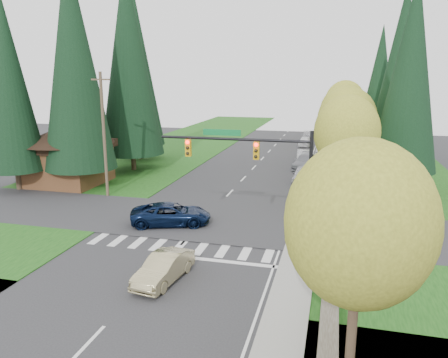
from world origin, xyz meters
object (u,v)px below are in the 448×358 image
at_px(parked_car_d, 305,142).
at_px(parked_car_e, 308,136).
at_px(sedan_champagne, 164,268).
at_px(parked_car_c, 303,156).
at_px(parked_car_b, 305,162).
at_px(suv_navy, 171,214).
at_px(parked_car_a, 302,175).

distance_m(parked_car_d, parked_car_e, 6.15).
relative_size(sedan_champagne, parked_car_c, 1.03).
xyz_separation_m(parked_car_c, parked_car_e, (-0.67, 17.72, -0.02)).
bearing_deg(sedan_champagne, parked_car_b, 88.54).
xyz_separation_m(parked_car_b, parked_car_d, (-1.23, 15.67, -0.09)).
xyz_separation_m(sedan_champagne, parked_car_e, (3.40, 50.24, -0.04)).
xyz_separation_m(parked_car_c, parked_car_d, (-0.67, 11.57, 0.02)).
bearing_deg(suv_navy, parked_car_d, -28.11).
bearing_deg(parked_car_b, parked_car_a, -81.16).
distance_m(suv_navy, parked_car_b, 21.88).
distance_m(sedan_champagne, parked_car_a, 22.65).
bearing_deg(parked_car_d, suv_navy, -98.00).
distance_m(suv_navy, parked_car_e, 42.87).
height_order(sedan_champagne, parked_car_a, parked_car_a).
height_order(parked_car_b, parked_car_e, parked_car_b).
relative_size(parked_car_c, parked_car_e, 0.91).
distance_m(sedan_champagne, parked_car_b, 28.79).
distance_m(parked_car_a, parked_car_d, 22.00).
height_order(parked_car_a, parked_car_e, parked_car_a).
bearing_deg(parked_car_c, suv_navy, -109.16).
bearing_deg(parked_car_e, parked_car_c, -89.96).
xyz_separation_m(parked_car_d, parked_car_e, (0.00, 6.15, -0.04)).
distance_m(suv_navy, parked_car_d, 36.79).
distance_m(sedan_champagne, parked_car_e, 50.35).
bearing_deg(parked_car_d, parked_car_a, -84.87).
height_order(sedan_champagne, parked_car_b, parked_car_b).
height_order(parked_car_c, parked_car_e, parked_car_c).
xyz_separation_m(sedan_champagne, parked_car_c, (4.07, 32.52, -0.02)).
bearing_deg(parked_car_d, parked_car_e, 91.48).
bearing_deg(parked_car_c, parked_car_e, 88.22).
distance_m(sedan_champagne, parked_car_c, 32.77).
xyz_separation_m(parked_car_a, parked_car_c, (-0.73, 10.38, -0.06)).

